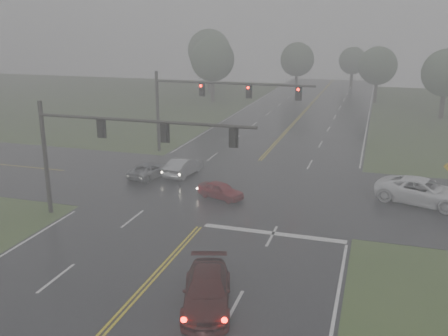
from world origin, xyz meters
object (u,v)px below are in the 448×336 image
(pickup_white, at_px, (421,204))
(signal_gantry_near, at_px, (104,140))
(sedan_red, at_px, (221,198))
(car_grey, at_px, (150,177))
(sedan_silver, at_px, (184,175))
(sedan_maroon, at_px, (207,306))
(signal_gantry_far, at_px, (204,97))

(pickup_white, distance_m, signal_gantry_near, 21.68)
(sedan_red, relative_size, car_grey, 0.82)
(sedan_red, bearing_deg, sedan_silver, 65.40)
(sedan_maroon, height_order, signal_gantry_near, signal_gantry_near)
(pickup_white, height_order, signal_gantry_far, signal_gantry_far)
(sedan_silver, distance_m, signal_gantry_near, 11.55)
(sedan_maroon, distance_m, signal_gantry_far, 26.90)
(sedan_silver, distance_m, signal_gantry_far, 8.78)
(sedan_red, height_order, sedan_silver, sedan_silver)
(car_grey, bearing_deg, signal_gantry_near, 110.65)
(pickup_white, bearing_deg, sedan_red, 120.05)
(pickup_white, bearing_deg, car_grey, 107.04)
(sedan_maroon, xyz_separation_m, sedan_red, (-3.65, 13.53, 0.00))
(car_grey, height_order, signal_gantry_near, signal_gantry_near)
(sedan_silver, xyz_separation_m, car_grey, (-2.39, -1.25, 0.00))
(sedan_maroon, bearing_deg, sedan_red, 88.63)
(car_grey, distance_m, signal_gantry_near, 10.50)
(car_grey, distance_m, pickup_white, 20.51)
(car_grey, relative_size, pickup_white, 0.68)
(sedan_maroon, distance_m, car_grey, 19.78)
(sedan_red, bearing_deg, sedan_maroon, -145.51)
(car_grey, bearing_deg, sedan_red, 167.20)
(sedan_silver, bearing_deg, signal_gantry_near, 91.77)
(car_grey, bearing_deg, sedan_silver, -140.65)
(signal_gantry_far, bearing_deg, sedan_maroon, -70.43)
(car_grey, distance_m, signal_gantry_far, 9.94)
(sedan_red, height_order, pickup_white, pickup_white)
(sedan_red, xyz_separation_m, pickup_white, (13.54, 3.05, 0.00))
(sedan_silver, relative_size, pickup_white, 0.70)
(sedan_maroon, bearing_deg, signal_gantry_near, 123.66)
(sedan_maroon, distance_m, sedan_silver, 19.75)
(sedan_maroon, xyz_separation_m, sedan_silver, (-8.23, 17.95, 0.00))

